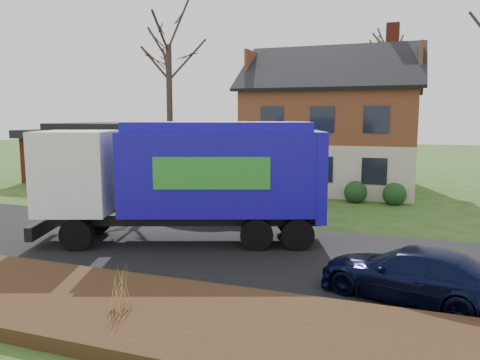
% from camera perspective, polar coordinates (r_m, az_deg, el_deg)
% --- Properties ---
extents(ground, '(120.00, 120.00, 0.00)m').
position_cam_1_polar(ground, '(15.19, -4.79, -8.19)').
color(ground, '#274818').
rests_on(ground, ground).
extents(road, '(80.00, 7.00, 0.02)m').
position_cam_1_polar(road, '(15.18, -4.79, -8.15)').
color(road, black).
rests_on(road, ground).
extents(mulch_verge, '(80.00, 3.50, 0.30)m').
position_cam_1_polar(mulch_verge, '(10.82, -16.95, -14.45)').
color(mulch_verge, black).
rests_on(mulch_verge, ground).
extents(main_house, '(12.95, 8.95, 9.26)m').
position_cam_1_polar(main_house, '(27.55, 10.27, 7.42)').
color(main_house, beige).
rests_on(main_house, ground).
extents(ranch_house, '(9.80, 8.20, 3.70)m').
position_cam_1_polar(ranch_house, '(31.98, -14.75, 3.36)').
color(ranch_house, maroon).
rests_on(ranch_house, ground).
extents(garbage_truck, '(9.60, 5.53, 3.99)m').
position_cam_1_polar(garbage_truck, '(15.45, -6.31, 0.78)').
color(garbage_truck, black).
rests_on(garbage_truck, ground).
extents(silver_sedan, '(4.89, 1.78, 1.60)m').
position_cam_1_polar(silver_sedan, '(19.42, -3.07, -2.20)').
color(silver_sedan, '#989BA0').
rests_on(silver_sedan, ground).
extents(navy_wagon, '(4.52, 2.88, 1.22)m').
position_cam_1_polar(navy_wagon, '(11.57, 20.15, -10.69)').
color(navy_wagon, black).
rests_on(navy_wagon, ground).
extents(tree_front_west, '(3.77, 3.77, 11.19)m').
position_cam_1_polar(tree_front_west, '(27.21, -8.78, 18.45)').
color(tree_front_west, '#392A22').
rests_on(tree_front_west, ground).
extents(tree_back, '(3.51, 3.51, 11.12)m').
position_cam_1_polar(tree_back, '(35.15, 18.09, 15.82)').
color(tree_back, '#443728').
rests_on(tree_back, ground).
extents(grass_clump_mid, '(0.32, 0.26, 0.90)m').
position_cam_1_polar(grass_clump_mid, '(9.86, -14.15, -12.84)').
color(grass_clump_mid, '#9E7B46').
rests_on(grass_clump_mid, mulch_verge).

